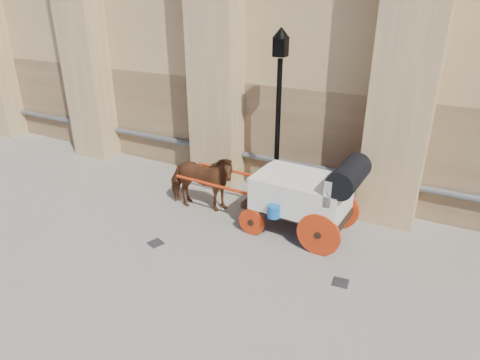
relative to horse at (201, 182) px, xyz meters
The scene contains 6 objects.
ground 1.99m from the horse, 76.53° to the right, with size 90.00×90.00×0.00m, color slate.
horse is the anchor object (origin of this frame).
carriage 2.91m from the horse, ahead, with size 4.71×1.69×2.04m.
street_lamp 2.63m from the horse, 39.21° to the left, with size 0.43×0.43×4.62m.
drain_grate_near 2.10m from the horse, 90.84° to the right, with size 0.32×0.32×0.01m, color black.
drain_grate_far 4.47m from the horse, 17.61° to the right, with size 0.32×0.32×0.01m, color black.
Camera 1 is at (5.30, -6.70, 5.46)m, focal length 32.00 mm.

